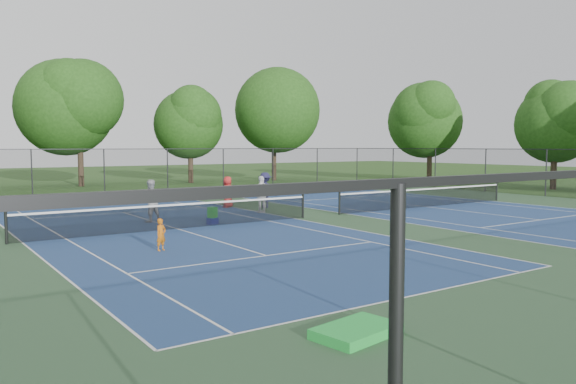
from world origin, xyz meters
TOP-DOWN VIEW (x-y plane):
  - ground at (0.00, 0.00)m, footprint 140.00×140.00m
  - court_pad at (0.00, 0.00)m, footprint 36.00×36.00m
  - tennis_court_left at (-7.00, 0.00)m, footprint 12.00×23.83m
  - tennis_court_right at (7.00, 0.00)m, footprint 12.00×23.83m
  - perimeter_fence at (0.00, 0.00)m, footprint 36.08×36.08m
  - tree_back_b at (-4.00, 26.00)m, footprint 7.60×7.60m
  - tree_back_c at (5.00, 25.00)m, footprint 6.00×6.00m
  - tree_back_d at (13.00, 24.00)m, footprint 7.80×7.80m
  - tree_side_e at (23.00, 14.00)m, footprint 6.60×6.60m
  - tree_side_f at (24.00, 3.00)m, footprint 5.80×5.80m
  - child_player at (-9.22, -3.91)m, footprint 0.43×0.36m
  - instructor at (-7.15, 2.50)m, footprint 0.96×0.80m
  - bystander_a at (-1.55, 2.66)m, footprint 1.05×0.45m
  - bystander_b at (-0.25, 4.45)m, footprint 1.37×1.15m
  - bystander_c at (-1.74, 5.71)m, footprint 0.95×0.87m
  - ball_crate at (-5.29, 0.44)m, footprint 0.48×0.41m
  - ball_hopper at (-5.29, 0.44)m, footprint 0.43×0.40m
  - green_tarp at (-9.45, -13.12)m, footprint 1.57×1.13m

SIDE VIEW (x-z plane):
  - ground at x=0.00m, z-range 0.00..0.00m
  - court_pad at x=0.00m, z-range 0.00..0.01m
  - green_tarp at x=-9.45m, z-range 0.01..0.18m
  - tennis_court_left at x=-7.00m, z-range -0.44..0.63m
  - tennis_court_right at x=7.00m, z-range -0.44..0.63m
  - ball_crate at x=-5.29m, z-range 0.00..0.28m
  - ball_hopper at x=-5.29m, z-range 0.28..0.71m
  - child_player at x=-9.22m, z-range 0.00..1.00m
  - bystander_c at x=-1.74m, z-range 0.00..1.63m
  - bystander_a at x=-1.55m, z-range 0.00..1.78m
  - instructor at x=-7.15m, z-range 0.00..1.80m
  - bystander_b at x=-0.25m, z-range 0.00..1.84m
  - perimeter_fence at x=0.00m, z-range 0.09..3.11m
  - tree_side_f at x=24.00m, z-range 1.19..9.31m
  - tree_back_c at x=5.00m, z-range 1.28..9.68m
  - tree_side_e at x=23.00m, z-range 1.37..10.25m
  - tree_back_b at x=-4.00m, z-range 1.58..11.61m
  - tree_back_d at x=13.00m, z-range 1.64..12.01m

